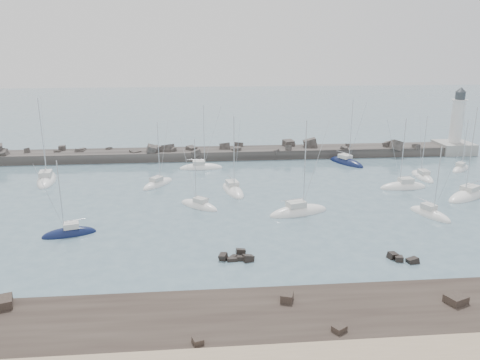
% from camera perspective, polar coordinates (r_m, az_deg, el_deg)
% --- Properties ---
extents(ground, '(400.00, 400.00, 0.00)m').
position_cam_1_polar(ground, '(60.39, 2.27, -5.69)').
color(ground, slate).
rests_on(ground, ground).
extents(rock_shelf, '(140.00, 12.00, 1.96)m').
position_cam_1_polar(rock_shelf, '(41.07, 5.98, -17.22)').
color(rock_shelf, black).
rests_on(rock_shelf, ground).
extents(rock_cluster_near, '(3.96, 3.06, 1.30)m').
position_cam_1_polar(rock_cluster_near, '(51.73, -0.38, -9.46)').
color(rock_cluster_near, black).
rests_on(rock_cluster_near, ground).
extents(rock_cluster_far, '(3.16, 3.00, 1.45)m').
position_cam_1_polar(rock_cluster_far, '(54.41, 19.19, -9.13)').
color(rock_cluster_far, black).
rests_on(rock_cluster_far, ground).
extents(breakwater, '(115.00, 7.23, 5.24)m').
position_cam_1_polar(breakwater, '(96.11, -5.20, 2.85)').
color(breakwater, '#312E2C').
rests_on(breakwater, ground).
extents(lighthouse, '(7.00, 7.00, 14.60)m').
position_cam_1_polar(lighthouse, '(109.91, 24.70, 4.61)').
color(lighthouse, gray).
rests_on(lighthouse, ground).
extents(sailboat_1, '(4.53, 9.93, 15.20)m').
position_cam_1_polar(sailboat_1, '(86.19, -22.49, -0.05)').
color(sailboat_1, white).
rests_on(sailboat_1, ground).
extents(sailboat_2, '(6.69, 3.67, 10.38)m').
position_cam_1_polar(sailboat_2, '(61.48, -20.08, -6.18)').
color(sailboat_2, '#0F183F').
rests_on(sailboat_2, ground).
extents(sailboat_3, '(5.86, 7.11, 11.35)m').
position_cam_1_polar(sailboat_3, '(78.72, -9.97, -0.52)').
color(sailboat_3, white).
rests_on(sailboat_3, ground).
extents(sailboat_4, '(8.16, 2.61, 12.82)m').
position_cam_1_polar(sailboat_4, '(87.99, -4.77, 1.47)').
color(sailboat_4, white).
rests_on(sailboat_4, ground).
extents(sailboat_5, '(6.36, 6.06, 10.72)m').
position_cam_1_polar(sailboat_5, '(67.63, -5.01, -3.16)').
color(sailboat_5, white).
rests_on(sailboat_5, ground).
extents(sailboat_6, '(4.23, 8.64, 13.17)m').
position_cam_1_polar(sailboat_6, '(74.18, -0.87, -1.31)').
color(sailboat_6, white).
rests_on(sailboat_6, ground).
extents(sailboat_7, '(9.18, 5.09, 13.99)m').
position_cam_1_polar(sailboat_7, '(65.32, 7.14, -3.93)').
color(sailboat_7, white).
rests_on(sailboat_7, ground).
extents(sailboat_8, '(6.30, 8.79, 13.57)m').
position_cam_1_polar(sailboat_8, '(93.79, 12.82, 2.06)').
color(sailboat_8, '#0F183F').
rests_on(sailboat_8, ground).
extents(sailboat_9, '(7.83, 2.73, 12.43)m').
position_cam_1_polar(sailboat_9, '(80.35, 19.27, -0.85)').
color(sailboat_9, white).
rests_on(sailboat_9, ground).
extents(sailboat_10, '(2.42, 7.38, 11.65)m').
position_cam_1_polar(sailboat_10, '(87.76, 21.33, 0.34)').
color(sailboat_10, white).
rests_on(sailboat_10, ground).
extents(sailboat_11, '(9.60, 7.50, 14.95)m').
position_cam_1_polar(sailboat_11, '(79.53, 25.98, -1.79)').
color(sailboat_11, white).
rests_on(sailboat_11, ground).
extents(sailboat_12, '(5.99, 5.66, 10.19)m').
position_cam_1_polar(sailboat_12, '(96.03, 25.29, 1.21)').
color(sailboat_12, white).
rests_on(sailboat_12, ground).
extents(sailboat_13, '(4.51, 6.89, 10.74)m').
position_cam_1_polar(sailboat_13, '(69.03, 22.14, -3.93)').
color(sailboat_13, white).
rests_on(sailboat_13, ground).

